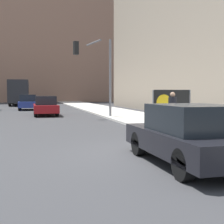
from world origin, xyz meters
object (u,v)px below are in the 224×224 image
Objects in this scene: traffic_light_pole at (97,64)px; city_bus_on_road at (19,91)px; seated_protester at (197,119)px; jogger_on_sidewalk at (172,112)px; parked_car_curbside at (190,135)px; car_on_road_midblock at (28,102)px; car_on_road_nearest at (45,106)px; protest_banner at (171,107)px.

city_bus_on_road is at bearing 103.12° from traffic_light_pole.
seated_protester is 2.07m from jogger_on_sidewalk.
parked_car_curbside is at bearing 48.89° from jogger_on_sidewalk.
parked_car_curbside is (-1.85, -2.94, -0.08)m from seated_protester.
jogger_on_sidewalk is 5.37m from parked_car_curbside.
seated_protester is 0.29× the size of car_on_road_midblock.
car_on_road_midblock is (-3.92, 25.64, 0.04)m from parked_car_curbside.
protest_banner is at bearing -64.51° from car_on_road_nearest.
city_bus_on_road is at bearing 97.62° from parked_car_curbside.
car_on_road_nearest is 8.47m from car_on_road_midblock.
parked_car_curbside is at bearing -111.71° from protest_banner.
parked_car_curbside reaches higher than seated_protester.
seated_protester is 0.77× the size of jogger_on_sidewalk.
seated_protester is 15.00m from car_on_road_nearest.
parked_car_curbside is 0.92× the size of car_on_road_nearest.
traffic_light_pole is (-1.21, 10.75, 2.81)m from seated_protester.
traffic_light_pole is at bearing -69.11° from car_on_road_midblock.
city_bus_on_road reaches higher than parked_car_curbside.
city_bus_on_road is (-2.59, 21.33, 1.19)m from car_on_road_nearest.
car_on_road_midblock is 13.08m from city_bus_on_road.
traffic_light_pole reaches higher than car_on_road_midblock.
car_on_road_midblock reaches higher than parked_car_curbside.
car_on_road_midblock is at bearing 98.70° from parked_car_curbside.
traffic_light_pole is at bearing 101.49° from seated_protester.
seated_protester is at bearing -72.84° from car_on_road_nearest.
car_on_road_nearest is at bearing -83.08° from city_bus_on_road.
city_bus_on_road is at bearing 95.49° from car_on_road_midblock.
jogger_on_sidewalk is 0.36× the size of car_on_road_nearest.
jogger_on_sidewalk reaches higher than car_on_road_midblock.
seated_protester is at bearing -101.64° from protest_banner.
car_on_road_nearest is 21.52m from city_bus_on_road.
car_on_road_midblock reaches higher than seated_protester.
protest_banner is at bearing -71.29° from car_on_road_midblock.
protest_banner is 0.45× the size of car_on_road_midblock.
protest_banner is 0.46× the size of parked_car_curbside.
traffic_light_pole reaches higher than city_bus_on_road.
seated_protester is 3.47m from parked_car_curbside.
jogger_on_sidewalk is at bearing -113.81° from protest_banner.
seated_protester is 36.36m from city_bus_on_road.
traffic_light_pole is at bearing -101.58° from jogger_on_sidewalk.
jogger_on_sidewalk reaches higher than parked_car_curbside.
car_on_road_midblock is at bearing 110.89° from traffic_light_pole.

